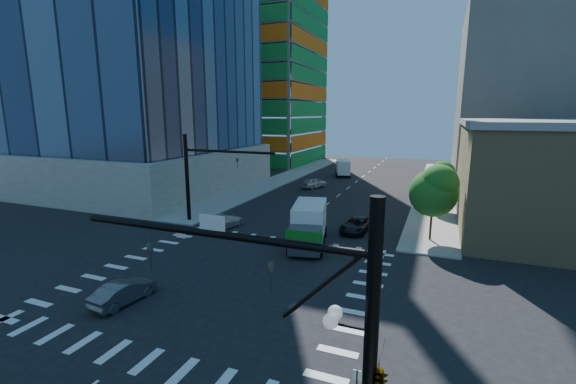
% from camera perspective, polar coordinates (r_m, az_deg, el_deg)
% --- Properties ---
extents(ground, '(160.00, 160.00, 0.00)m').
position_cam_1_polar(ground, '(27.29, -8.88, -12.85)').
color(ground, black).
rests_on(ground, ground).
extents(road_markings, '(20.00, 20.00, 0.01)m').
position_cam_1_polar(road_markings, '(27.29, -8.88, -12.84)').
color(road_markings, silver).
rests_on(road_markings, ground).
extents(sidewalk_ne, '(5.00, 60.00, 0.15)m').
position_cam_1_polar(sidewalk_ne, '(62.26, 21.05, 0.48)').
color(sidewalk_ne, gray).
rests_on(sidewalk_ne, ground).
extents(sidewalk_nw, '(5.00, 60.00, 0.15)m').
position_cam_1_polar(sidewalk_nw, '(67.25, -0.72, 2.04)').
color(sidewalk_nw, gray).
rests_on(sidewalk_nw, ground).
extents(construction_building, '(25.16, 34.50, 70.60)m').
position_cam_1_polar(construction_building, '(93.41, -4.27, 19.79)').
color(construction_building, slate).
rests_on(construction_building, ground).
extents(bg_building_ne, '(24.00, 30.00, 28.00)m').
position_cam_1_polar(bg_building_ne, '(77.59, 33.03, 11.81)').
color(bg_building_ne, '#5F5A56').
rests_on(bg_building_ne, ground).
extents(signal_mast_se, '(10.51, 2.48, 9.00)m').
position_cam_1_polar(signal_mast_se, '(11.79, 7.60, -20.33)').
color(signal_mast_se, black).
rests_on(signal_mast_se, sidewalk_se).
extents(signal_mast_nw, '(10.20, 0.40, 9.00)m').
position_cam_1_polar(signal_mast_nw, '(40.39, -13.06, 3.12)').
color(signal_mast_nw, black).
rests_on(signal_mast_nw, sidewalk_nw).
extents(tree_south, '(4.16, 4.16, 6.82)m').
position_cam_1_polar(tree_south, '(35.76, 20.95, 0.27)').
color(tree_south, '#382316').
rests_on(tree_south, sidewalk_ne).
extents(tree_north, '(3.54, 3.52, 5.78)m').
position_cam_1_polar(tree_north, '(47.71, 21.57, 2.04)').
color(tree_north, '#382316').
rests_on(tree_north, sidewalk_ne).
extents(car_nb_far, '(2.75, 5.09, 1.36)m').
position_cam_1_polar(car_nb_far, '(37.80, 10.13, -4.80)').
color(car_nb_far, black).
rests_on(car_nb_far, ground).
extents(car_sb_near, '(2.77, 5.01, 1.37)m').
position_cam_1_polar(car_sb_near, '(38.90, -9.56, -4.30)').
color(car_sb_near, silver).
rests_on(car_sb_near, ground).
extents(car_sb_mid, '(3.59, 5.01, 1.58)m').
position_cam_1_polar(car_sb_mid, '(59.00, 3.83, 1.37)').
color(car_sb_mid, '#B0B4B8').
rests_on(car_sb_mid, ground).
extents(car_sb_cross, '(1.86, 4.25, 1.36)m').
position_cam_1_polar(car_sb_cross, '(25.88, -23.12, -13.45)').
color(car_sb_cross, '#4F5054').
rests_on(car_sb_cross, ground).
extents(box_truck_near, '(4.29, 7.17, 3.51)m').
position_cam_1_polar(box_truck_near, '(33.03, 3.01, -5.46)').
color(box_truck_near, black).
rests_on(box_truck_near, ground).
extents(box_truck_far, '(3.98, 6.06, 2.94)m').
position_cam_1_polar(box_truck_far, '(71.02, 8.12, 3.43)').
color(box_truck_far, black).
rests_on(box_truck_far, ground).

